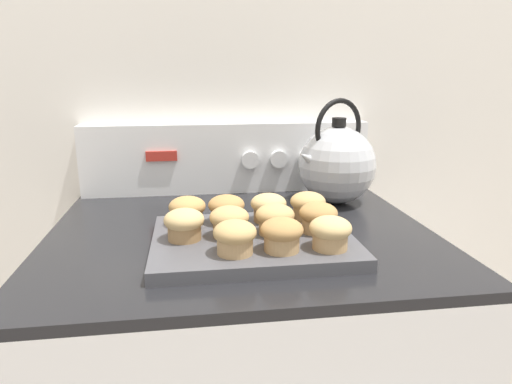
% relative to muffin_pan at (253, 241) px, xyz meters
% --- Properties ---
extents(wall_back, '(8.00, 0.05, 2.40)m').
position_rel_muffin_pan_xyz_m(wall_back, '(-0.01, 0.45, 0.27)').
color(wall_back, white).
rests_on(wall_back, ground_plane).
extents(control_panel, '(0.72, 0.07, 0.18)m').
position_rel_muffin_pan_xyz_m(control_panel, '(-0.01, 0.40, 0.08)').
color(control_panel, white).
rests_on(control_panel, stove_range).
extents(muffin_pan, '(0.35, 0.27, 0.02)m').
position_rel_muffin_pan_xyz_m(muffin_pan, '(0.00, 0.00, 0.00)').
color(muffin_pan, '#4C4C51').
rests_on(muffin_pan, stove_range).
extents(muffin_r0_c1, '(0.07, 0.07, 0.05)m').
position_rel_muffin_pan_xyz_m(muffin_r0_c1, '(-0.04, -0.08, 0.04)').
color(muffin_r0_c1, tan).
rests_on(muffin_r0_c1, muffin_pan).
extents(muffin_r0_c2, '(0.07, 0.07, 0.05)m').
position_rel_muffin_pan_xyz_m(muffin_r0_c2, '(0.04, -0.08, 0.04)').
color(muffin_r0_c2, tan).
rests_on(muffin_r0_c2, muffin_pan).
extents(muffin_r0_c3, '(0.07, 0.07, 0.05)m').
position_rel_muffin_pan_xyz_m(muffin_r0_c3, '(0.12, -0.08, 0.04)').
color(muffin_r0_c3, tan).
rests_on(muffin_r0_c3, muffin_pan).
extents(muffin_r1_c0, '(0.07, 0.07, 0.05)m').
position_rel_muffin_pan_xyz_m(muffin_r1_c0, '(-0.12, -0.00, 0.04)').
color(muffin_r1_c0, '#A37A4C').
rests_on(muffin_r1_c0, muffin_pan).
extents(muffin_r1_c1, '(0.07, 0.07, 0.05)m').
position_rel_muffin_pan_xyz_m(muffin_r1_c1, '(-0.04, 0.00, 0.04)').
color(muffin_r1_c1, tan).
rests_on(muffin_r1_c1, muffin_pan).
extents(muffin_r1_c2, '(0.07, 0.07, 0.05)m').
position_rel_muffin_pan_xyz_m(muffin_r1_c2, '(0.04, 0.00, 0.04)').
color(muffin_r1_c2, tan).
rests_on(muffin_r1_c2, muffin_pan).
extents(muffin_r1_c3, '(0.07, 0.07, 0.05)m').
position_rel_muffin_pan_xyz_m(muffin_r1_c3, '(0.12, 0.00, 0.04)').
color(muffin_r1_c3, tan).
rests_on(muffin_r1_c3, muffin_pan).
extents(muffin_r2_c0, '(0.07, 0.07, 0.05)m').
position_rel_muffin_pan_xyz_m(muffin_r2_c0, '(-0.11, 0.08, 0.04)').
color(muffin_r2_c0, tan).
rests_on(muffin_r2_c0, muffin_pan).
extents(muffin_r2_c1, '(0.07, 0.07, 0.05)m').
position_rel_muffin_pan_xyz_m(muffin_r2_c1, '(-0.04, 0.08, 0.04)').
color(muffin_r2_c1, tan).
rests_on(muffin_r2_c1, muffin_pan).
extents(muffin_r2_c2, '(0.07, 0.07, 0.05)m').
position_rel_muffin_pan_xyz_m(muffin_r2_c2, '(0.04, 0.08, 0.04)').
color(muffin_r2_c2, '#A37A4C').
rests_on(muffin_r2_c2, muffin_pan).
extents(muffin_r2_c3, '(0.07, 0.07, 0.05)m').
position_rel_muffin_pan_xyz_m(muffin_r2_c3, '(0.12, 0.08, 0.04)').
color(muffin_r2_c3, tan).
rests_on(muffin_r2_c3, muffin_pan).
extents(tea_kettle, '(0.21, 0.18, 0.24)m').
position_rel_muffin_pan_xyz_m(tea_kettle, '(0.23, 0.26, 0.08)').
color(tea_kettle, silver).
rests_on(tea_kettle, stove_range).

